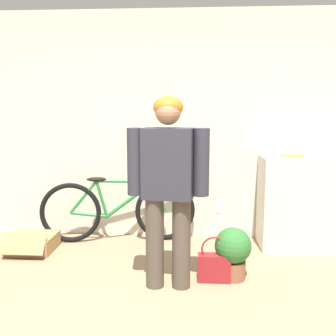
% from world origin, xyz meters
% --- Properties ---
extents(wall_back, '(8.00, 0.07, 2.60)m').
position_xyz_m(wall_back, '(0.00, 2.54, 1.30)').
color(wall_back, beige).
rests_on(wall_back, ground_plane).
extents(side_shelf, '(0.83, 0.51, 1.00)m').
position_xyz_m(side_shelf, '(1.40, 2.24, 0.50)').
color(side_shelf, beige).
rests_on(side_shelf, ground_plane).
extents(person, '(0.68, 0.27, 1.62)m').
position_xyz_m(person, '(0.04, 1.18, 0.94)').
color(person, '#4C4238').
rests_on(person, ground_plane).
extents(bicycle, '(1.75, 0.46, 0.76)m').
position_xyz_m(bicycle, '(-0.60, 2.29, 0.36)').
color(bicycle, black).
rests_on(bicycle, ground_plane).
extents(banana, '(0.28, 0.08, 0.03)m').
position_xyz_m(banana, '(1.31, 2.24, 1.01)').
color(banana, '#EAD64C').
rests_on(banana, side_shelf).
extents(handbag, '(0.29, 0.12, 0.41)m').
position_xyz_m(handbag, '(0.44, 1.31, 0.14)').
color(handbag, maroon).
rests_on(handbag, ground_plane).
extents(cardboard_box, '(0.47, 0.52, 0.25)m').
position_xyz_m(cardboard_box, '(-1.47, 1.92, 0.08)').
color(cardboard_box, '#A87F51').
rests_on(cardboard_box, ground_plane).
extents(potted_plant, '(0.33, 0.33, 0.47)m').
position_xyz_m(potted_plant, '(0.61, 1.38, 0.26)').
color(potted_plant, brown).
rests_on(potted_plant, ground_plane).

